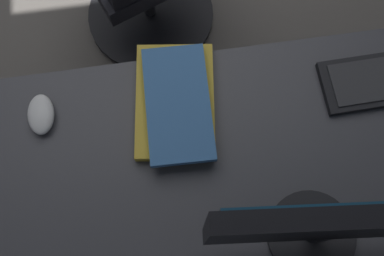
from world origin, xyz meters
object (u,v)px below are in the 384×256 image
(drawer_pedestal, at_px, (234,201))
(monitor_primary, at_px, (351,225))
(book_stack_near, at_px, (176,102))
(mouse_main, at_px, (41,114))

(drawer_pedestal, relative_size, monitor_primary, 1.40)
(drawer_pedestal, height_order, book_stack_near, book_stack_near)
(drawer_pedestal, distance_m, monitor_primary, 0.67)
(drawer_pedestal, height_order, mouse_main, mouse_main)
(monitor_primary, relative_size, book_stack_near, 1.52)
(drawer_pedestal, relative_size, book_stack_near, 2.13)
(mouse_main, height_order, book_stack_near, book_stack_near)
(mouse_main, xyz_separation_m, book_stack_near, (-0.33, 0.02, 0.01))
(monitor_primary, bearing_deg, mouse_main, -32.13)
(monitor_primary, relative_size, mouse_main, 4.76)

